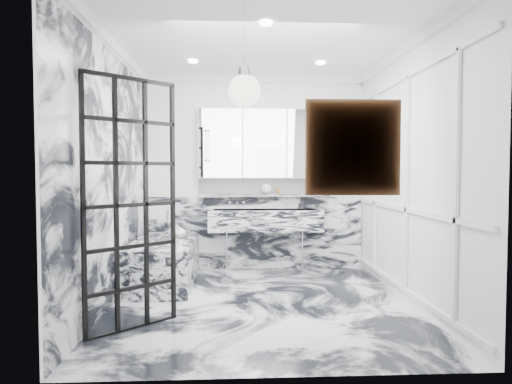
{
  "coord_description": "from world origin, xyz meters",
  "views": [
    {
      "loc": [
        -0.31,
        -4.86,
        1.41
      ],
      "look_at": [
        -0.03,
        0.5,
        1.17
      ],
      "focal_mm": 32.0,
      "sensor_mm": 36.0,
      "label": 1
    }
  ],
  "objects": [
    {
      "name": "mirror_cabinet",
      "position": [
        0.15,
        1.73,
        1.82
      ],
      "size": [
        1.9,
        0.16,
        1.0
      ],
      "primitive_type": "cube",
      "color": "white",
      "rests_on": "wall_back"
    },
    {
      "name": "sconce_left",
      "position": [
        -0.67,
        1.63,
        1.78
      ],
      "size": [
        0.07,
        0.07,
        0.4
      ],
      "primitive_type": "cylinder",
      "color": "white",
      "rests_on": "mirror_cabinet"
    },
    {
      "name": "subway_tile",
      "position": [
        0.15,
        1.78,
        1.21
      ],
      "size": [
        1.9,
        0.03,
        0.23
      ],
      "primitive_type": "cube",
      "color": "white",
      "rests_on": "wall_back"
    },
    {
      "name": "marble_clad_back",
      "position": [
        0.0,
        1.78,
        0.53
      ],
      "size": [
        3.18,
        0.05,
        1.05
      ],
      "primitive_type": "cube",
      "color": "silver",
      "rests_on": "floor"
    },
    {
      "name": "panel_molding",
      "position": [
        1.58,
        0.0,
        1.3
      ],
      "size": [
        0.03,
        3.4,
        2.3
      ],
      "primitive_type": "cube",
      "color": "white",
      "rests_on": "floor"
    },
    {
      "name": "artwork",
      "position": [
        0.51,
        -1.76,
        1.58
      ],
      "size": [
        0.56,
        0.05,
        0.56
      ],
      "primitive_type": "cube",
      "color": "#C59014",
      "rests_on": "wall_front"
    },
    {
      "name": "sconce_right",
      "position": [
        0.97,
        1.63,
        1.78
      ],
      "size": [
        0.07,
        0.07,
        0.4
      ],
      "primitive_type": "cylinder",
      "color": "white",
      "rests_on": "mirror_cabinet"
    },
    {
      "name": "pendant_light",
      "position": [
        -0.22,
        -1.36,
        2.03
      ],
      "size": [
        0.24,
        0.24,
        0.24
      ],
      "primitive_type": "sphere",
      "color": "white",
      "rests_on": "ceiling"
    },
    {
      "name": "bathtub",
      "position": [
        -1.18,
        0.9,
        0.28
      ],
      "size": [
        0.75,
        1.65,
        0.55
      ],
      "primitive_type": "cube",
      "color": "silver",
      "rests_on": "floor"
    },
    {
      "name": "amber_bottle",
      "position": [
        0.34,
        1.71,
        1.14
      ],
      "size": [
        0.04,
        0.04,
        0.1
      ],
      "primitive_type": "cylinder",
      "color": "#8C5919",
      "rests_on": "ledge"
    },
    {
      "name": "flower_vase",
      "position": [
        -0.91,
        0.17,
        0.61
      ],
      "size": [
        0.09,
        0.09,
        0.12
      ],
      "primitive_type": "cylinder",
      "color": "silver",
      "rests_on": "bathtub"
    },
    {
      "name": "crittall_door",
      "position": [
        -1.21,
        -0.76,
        1.12
      ],
      "size": [
        0.68,
        0.62,
        2.23
      ],
      "primitive_type": null,
      "rotation": [
        0.0,
        0.0,
        0.73
      ],
      "color": "black",
      "rests_on": "floor"
    },
    {
      "name": "ledge",
      "position": [
        0.15,
        1.72,
        1.07
      ],
      "size": [
        1.9,
        0.14,
        0.04
      ],
      "primitive_type": "cube",
      "color": "silver",
      "rests_on": "wall_back"
    },
    {
      "name": "soap_bottle_b",
      "position": [
        0.99,
        1.71,
        1.18
      ],
      "size": [
        0.1,
        0.1,
        0.18
      ],
      "primitive_type": "imported",
      "rotation": [
        0.0,
        0.0,
        -0.18
      ],
      "color": "#4C4C51",
      "rests_on": "ledge"
    },
    {
      "name": "wall_left",
      "position": [
        -1.6,
        0.0,
        1.4
      ],
      "size": [
        0.0,
        3.6,
        3.6
      ],
      "primitive_type": "plane",
      "rotation": [
        1.57,
        0.0,
        1.57
      ],
      "color": "white",
      "rests_on": "floor"
    },
    {
      "name": "trough_sink",
      "position": [
        0.15,
        1.55,
        0.73
      ],
      "size": [
        1.6,
        0.45,
        0.3
      ],
      "primitive_type": "cube",
      "color": "silver",
      "rests_on": "wall_back"
    },
    {
      "name": "face_pot",
      "position": [
        0.18,
        1.71,
        1.17
      ],
      "size": [
        0.15,
        0.15,
        0.15
      ],
      "primitive_type": "sphere",
      "color": "white",
      "rests_on": "ledge"
    },
    {
      "name": "soap_bottle_a",
      "position": [
        0.85,
        1.71,
        1.18
      ],
      "size": [
        0.09,
        0.09,
        0.19
      ],
      "primitive_type": "imported",
      "rotation": [
        0.0,
        0.0,
        0.23
      ],
      "color": "#8C5919",
      "rests_on": "ledge"
    },
    {
      "name": "floor",
      "position": [
        0.0,
        0.0,
        0.0
      ],
      "size": [
        3.6,
        3.6,
        0.0
      ],
      "primitive_type": "plane",
      "color": "silver",
      "rests_on": "ground"
    },
    {
      "name": "ceiling",
      "position": [
        0.0,
        0.0,
        2.8
      ],
      "size": [
        3.6,
        3.6,
        0.0
      ],
      "primitive_type": "plane",
      "rotation": [
        3.14,
        0.0,
        0.0
      ],
      "color": "white",
      "rests_on": "wall_back"
    },
    {
      "name": "wall_back",
      "position": [
        0.0,
        1.8,
        1.4
      ],
      "size": [
        3.6,
        0.0,
        3.6
      ],
      "primitive_type": "plane",
      "rotation": [
        1.57,
        0.0,
        0.0
      ],
      "color": "white",
      "rests_on": "floor"
    },
    {
      "name": "wall_right",
      "position": [
        1.6,
        0.0,
        1.4
      ],
      "size": [
        0.0,
        3.6,
        3.6
      ],
      "primitive_type": "plane",
      "rotation": [
        1.57,
        0.0,
        -1.57
      ],
      "color": "white",
      "rests_on": "floor"
    },
    {
      "name": "marble_clad_left",
      "position": [
        -1.59,
        0.0,
        1.34
      ],
      "size": [
        0.02,
        3.56,
        2.68
      ],
      "primitive_type": "cube",
      "color": "silver",
      "rests_on": "floor"
    },
    {
      "name": "soap_bottle_c",
      "position": [
        1.0,
        1.71,
        1.16
      ],
      "size": [
        0.13,
        0.13,
        0.14
      ],
      "primitive_type": "imported",
      "rotation": [
        0.0,
        0.0,
        -0.28
      ],
      "color": "silver",
      "rests_on": "ledge"
    },
    {
      "name": "wall_front",
      "position": [
        0.0,
        -1.8,
        1.4
      ],
      "size": [
        3.6,
        0.0,
        3.6
      ],
      "primitive_type": "plane",
      "rotation": [
        -1.57,
        0.0,
        0.0
      ],
      "color": "white",
      "rests_on": "floor"
    }
  ]
}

